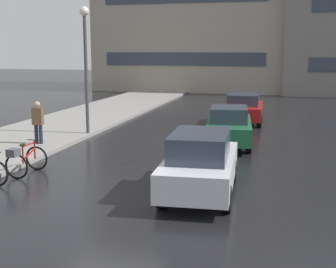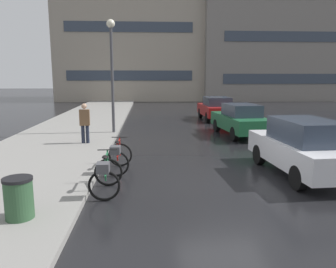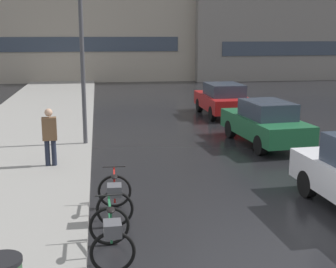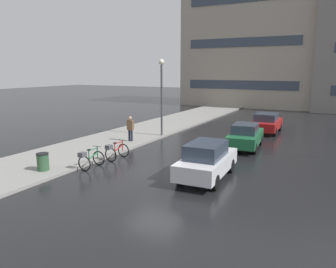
{
  "view_description": "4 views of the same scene",
  "coord_description": "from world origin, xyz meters",
  "px_view_note": "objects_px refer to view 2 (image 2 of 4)",
  "views": [
    {
      "loc": [
        4.34,
        -11.09,
        3.72
      ],
      "look_at": [
        1.0,
        2.51,
        1.18
      ],
      "focal_mm": 50.0,
      "sensor_mm": 36.0,
      "label": 1
    },
    {
      "loc": [
        -2.16,
        -8.57,
        2.88
      ],
      "look_at": [
        -1.46,
        2.3,
        0.94
      ],
      "focal_mm": 35.0,
      "sensor_mm": 36.0,
      "label": 2
    },
    {
      "loc": [
        -3.31,
        -8.25,
        3.86
      ],
      "look_at": [
        -1.45,
        4.21,
        1.1
      ],
      "focal_mm": 50.0,
      "sensor_mm": 36.0,
      "label": 3
    },
    {
      "loc": [
        7.35,
        -12.63,
        4.73
      ],
      "look_at": [
        -0.4,
        2.02,
        1.49
      ],
      "focal_mm": 35.0,
      "sensor_mm": 36.0,
      "label": 4
    }
  ],
  "objects_px": {
    "streetlamp": "(112,60)",
    "trash_bin": "(19,201)",
    "car_white": "(303,147)",
    "pedestrian": "(85,122)",
    "bicycle_nearest": "(106,175)",
    "car_green": "(240,120)",
    "bicycle_second": "(118,156)",
    "car_red": "(216,108)"
  },
  "relations": [
    {
      "from": "bicycle_nearest",
      "to": "trash_bin",
      "type": "height_order",
      "value": "bicycle_nearest"
    },
    {
      "from": "car_red",
      "to": "trash_bin",
      "type": "relative_size",
      "value": 4.24
    },
    {
      "from": "pedestrian",
      "to": "streetlamp",
      "type": "height_order",
      "value": "streetlamp"
    },
    {
      "from": "car_green",
      "to": "pedestrian",
      "type": "xyz_separation_m",
      "value": [
        -7.07,
        -2.07,
        0.23
      ]
    },
    {
      "from": "car_white",
      "to": "trash_bin",
      "type": "height_order",
      "value": "car_white"
    },
    {
      "from": "trash_bin",
      "to": "car_white",
      "type": "bearing_deg",
      "value": 22.12
    },
    {
      "from": "car_green",
      "to": "trash_bin",
      "type": "xyz_separation_m",
      "value": [
        -7.01,
        -9.34,
        -0.29
      ]
    },
    {
      "from": "bicycle_nearest",
      "to": "car_red",
      "type": "bearing_deg",
      "value": 67.67
    },
    {
      "from": "trash_bin",
      "to": "streetlamp",
      "type": "bearing_deg",
      "value": 85.11
    },
    {
      "from": "car_red",
      "to": "pedestrian",
      "type": "bearing_deg",
      "value": -132.01
    },
    {
      "from": "bicycle_nearest",
      "to": "streetlamp",
      "type": "height_order",
      "value": "streetlamp"
    },
    {
      "from": "car_red",
      "to": "streetlamp",
      "type": "distance_m",
      "value": 8.68
    },
    {
      "from": "car_green",
      "to": "trash_bin",
      "type": "relative_size",
      "value": 4.52
    },
    {
      "from": "bicycle_second",
      "to": "car_red",
      "type": "distance_m",
      "value": 13.0
    },
    {
      "from": "bicycle_second",
      "to": "pedestrian",
      "type": "height_order",
      "value": "pedestrian"
    },
    {
      "from": "bicycle_nearest",
      "to": "car_red",
      "type": "distance_m",
      "value": 14.79
    },
    {
      "from": "car_white",
      "to": "car_red",
      "type": "height_order",
      "value": "car_white"
    },
    {
      "from": "bicycle_second",
      "to": "car_red",
      "type": "height_order",
      "value": "car_red"
    },
    {
      "from": "trash_bin",
      "to": "car_red",
      "type": "bearing_deg",
      "value": 64.99
    },
    {
      "from": "streetlamp",
      "to": "bicycle_nearest",
      "type": "bearing_deg",
      "value": -85.68
    },
    {
      "from": "streetlamp",
      "to": "pedestrian",
      "type": "bearing_deg",
      "value": -108.98
    },
    {
      "from": "bicycle_nearest",
      "to": "bicycle_second",
      "type": "xyz_separation_m",
      "value": [
        0.13,
        1.89,
        -0.01
      ]
    },
    {
      "from": "car_green",
      "to": "trash_bin",
      "type": "height_order",
      "value": "car_green"
    },
    {
      "from": "bicycle_second",
      "to": "car_white",
      "type": "xyz_separation_m",
      "value": [
        5.41,
        -0.58,
        0.33
      ]
    },
    {
      "from": "bicycle_nearest",
      "to": "car_red",
      "type": "height_order",
      "value": "car_red"
    },
    {
      "from": "car_white",
      "to": "pedestrian",
      "type": "distance_m",
      "value": 8.34
    },
    {
      "from": "pedestrian",
      "to": "streetlamp",
      "type": "relative_size",
      "value": 0.32
    },
    {
      "from": "streetlamp",
      "to": "trash_bin",
      "type": "height_order",
      "value": "streetlamp"
    },
    {
      "from": "car_white",
      "to": "pedestrian",
      "type": "relative_size",
      "value": 2.36
    },
    {
      "from": "pedestrian",
      "to": "trash_bin",
      "type": "xyz_separation_m",
      "value": [
        0.05,
        -7.27,
        -0.52
      ]
    },
    {
      "from": "car_white",
      "to": "streetlamp",
      "type": "xyz_separation_m",
      "value": [
        -6.17,
        7.04,
        2.77
      ]
    },
    {
      "from": "car_green",
      "to": "streetlamp",
      "type": "distance_m",
      "value": 6.81
    },
    {
      "from": "bicycle_nearest",
      "to": "car_white",
      "type": "xyz_separation_m",
      "value": [
        5.54,
        1.32,
        0.33
      ]
    },
    {
      "from": "car_red",
      "to": "streetlamp",
      "type": "bearing_deg",
      "value": -139.6
    },
    {
      "from": "car_green",
      "to": "trash_bin",
      "type": "bearing_deg",
      "value": -126.9
    },
    {
      "from": "bicycle_nearest",
      "to": "car_green",
      "type": "xyz_separation_m",
      "value": [
        5.54,
        7.81,
        0.27
      ]
    },
    {
      "from": "car_green",
      "to": "trash_bin",
      "type": "distance_m",
      "value": 11.69
    },
    {
      "from": "bicycle_second",
      "to": "bicycle_nearest",
      "type": "bearing_deg",
      "value": -93.83
    },
    {
      "from": "bicycle_second",
      "to": "pedestrian",
      "type": "distance_m",
      "value": 4.22
    },
    {
      "from": "bicycle_nearest",
      "to": "streetlamp",
      "type": "distance_m",
      "value": 8.93
    },
    {
      "from": "bicycle_second",
      "to": "streetlamp",
      "type": "xyz_separation_m",
      "value": [
        -0.76,
        6.46,
        3.1
      ]
    },
    {
      "from": "bicycle_second",
      "to": "pedestrian",
      "type": "xyz_separation_m",
      "value": [
        -1.66,
        3.85,
        0.5
      ]
    }
  ]
}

